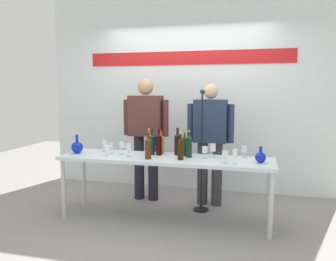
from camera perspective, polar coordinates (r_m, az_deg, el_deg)
ground_plane at (r=4.19m, az=-0.53°, el=-14.64°), size 10.00×10.00×0.00m
back_wall at (r=5.24m, az=3.36°, el=6.52°), size 4.44×0.11×3.00m
display_table at (r=3.99m, az=-0.54°, el=-5.35°), size 2.51×0.60×0.75m
decanter_blue_left at (r=4.36m, az=-15.04°, el=-2.72°), size 0.15×0.15×0.23m
decanter_blue_right at (r=3.81m, az=15.30°, el=-4.33°), size 0.12×0.12×0.18m
presenter_left at (r=4.68m, az=-3.75°, el=0.03°), size 0.65×0.22×1.68m
presenter_right at (r=4.50m, az=7.11°, el=-1.02°), size 0.62×0.22×1.61m
wine_bottle_0 at (r=3.87m, az=-3.37°, el=-2.92°), size 0.07×0.07×0.30m
wine_bottle_1 at (r=4.05m, az=2.79°, el=-2.53°), size 0.07×0.07×0.29m
wine_bottle_2 at (r=4.08m, az=-1.53°, el=-2.26°), size 0.07×0.07×0.32m
wine_bottle_3 at (r=4.09m, az=1.61°, el=-2.17°), size 0.08×0.08×0.33m
wine_bottle_4 at (r=4.23m, az=-3.18°, el=-2.02°), size 0.07×0.07×0.31m
wine_bottle_5 at (r=3.96m, az=3.51°, el=-2.54°), size 0.07×0.07×0.32m
wine_bottle_6 at (r=3.81m, az=2.12°, el=-2.97°), size 0.07×0.07×0.31m
wine_bottle_7 at (r=4.17m, az=-1.17°, el=-2.20°), size 0.07×0.07×0.29m
wine_bottle_8 at (r=4.12m, az=-2.75°, el=-2.26°), size 0.07×0.07×0.32m
wine_glass_left_0 at (r=4.12m, az=-10.27°, el=-2.97°), size 0.07×0.07×0.13m
wine_glass_left_1 at (r=4.17m, az=-7.76°, el=-2.48°), size 0.07×0.07×0.15m
wine_glass_left_2 at (r=4.23m, az=-9.56°, el=-2.57°), size 0.06×0.06×0.14m
wine_glass_left_3 at (r=4.01m, az=-6.63°, el=-2.81°), size 0.07×0.07×0.16m
wine_glass_left_4 at (r=4.39m, az=-10.63°, el=-2.22°), size 0.07×0.07×0.15m
wine_glass_right_0 at (r=3.90m, az=6.21°, el=-3.25°), size 0.07×0.07×0.14m
wine_glass_right_1 at (r=4.03m, az=12.72°, el=-3.20°), size 0.06×0.06×0.13m
wine_glass_right_2 at (r=3.69m, az=9.62°, el=-3.92°), size 0.07×0.07×0.14m
wine_glass_right_3 at (r=3.66m, az=11.26°, el=-3.83°), size 0.06×0.06×0.16m
wine_glass_right_4 at (r=3.98m, az=7.53°, el=-2.89°), size 0.07×0.07×0.16m
microphone_stand at (r=4.33m, az=5.65°, el=-6.78°), size 0.20×0.20×1.54m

